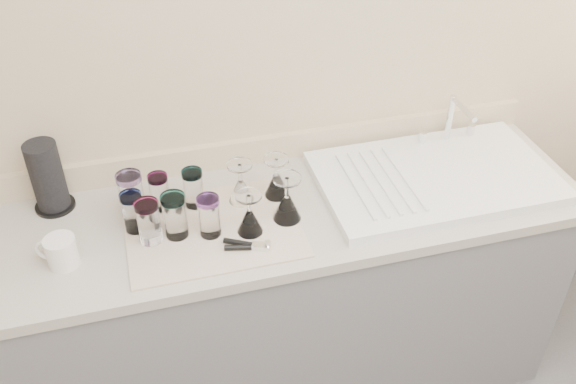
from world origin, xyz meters
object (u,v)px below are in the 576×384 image
object	(u,v)px
goblet_front_right	(287,205)
paper_towel_roll	(48,178)
tumbler_purple	(193,188)
goblet_back_left	(241,188)
tumbler_teal	(132,195)
tumbler_blue	(175,215)
sink_unit	(435,176)
can_opener	(247,246)
tumbler_magenta	(149,221)
goblet_back_right	(277,183)
tumbler_cyan	(159,192)
white_mug	(61,252)
tumbler_extra	(133,212)
tumbler_lavender	(209,216)
goblet_front_left	(250,219)

from	to	relation	value
goblet_front_right	paper_towel_roll	bearing A→B (deg)	159.59
tumbler_purple	goblet_back_left	distance (m)	0.16
tumbler_teal	tumbler_blue	world-z (taller)	tumbler_teal
sink_unit	goblet_back_left	xyz separation A→B (m)	(-0.68, 0.06, 0.04)
goblet_front_right	sink_unit	bearing A→B (deg)	7.09
tumbler_purple	can_opener	distance (m)	0.29
tumbler_magenta	goblet_back_left	bearing A→B (deg)	21.31
goblet_back_right	can_opener	bearing A→B (deg)	-123.36
sink_unit	tumbler_cyan	bearing A→B (deg)	174.39
sink_unit	white_mug	world-z (taller)	sink_unit
can_opener	white_mug	xyz separation A→B (m)	(-0.55, 0.09, 0.03)
tumbler_purple	goblet_back_right	distance (m)	0.28
tumbler_extra	goblet_front_right	distance (m)	0.48
tumbler_lavender	tumbler_magenta	bearing A→B (deg)	174.02
tumbler_teal	tumbler_magenta	xyz separation A→B (m)	(0.04, -0.14, -0.01)
tumbler_blue	white_mug	distance (m)	0.35
sink_unit	paper_towel_roll	bearing A→B (deg)	171.11
can_opener	tumbler_blue	bearing A→B (deg)	148.86
tumbler_extra	goblet_back_right	xyz separation A→B (m)	(0.48, 0.05, -0.02)
tumbler_cyan	tumbler_purple	xyz separation A→B (m)	(0.11, -0.01, 0.00)
tumbler_extra	goblet_front_right	bearing A→B (deg)	-9.00
tumbler_purple	goblet_back_right	world-z (taller)	goblet_back_right
goblet_front_left	can_opener	world-z (taller)	goblet_front_left
tumbler_cyan	goblet_back_left	bearing A→B (deg)	-6.95
tumbler_cyan	goblet_back_left	xyz separation A→B (m)	(0.26, -0.03, -0.02)
white_mug	tumbler_magenta	bearing A→B (deg)	6.13
tumbler_teal	tumbler_lavender	xyz separation A→B (m)	(0.22, -0.16, -0.01)
can_opener	tumbler_magenta	bearing A→B (deg)	157.48
tumbler_blue	tumbler_teal	bearing A→B (deg)	132.15
goblet_front_left	white_mug	xyz separation A→B (m)	(-0.57, 0.01, -0.01)
tumbler_extra	white_mug	xyz separation A→B (m)	(-0.22, -0.10, -0.03)
goblet_back_left	can_opener	world-z (taller)	goblet_back_left
sink_unit	tumbler_cyan	world-z (taller)	sink_unit
tumbler_teal	tumbler_extra	distance (m)	0.07
tumbler_magenta	goblet_back_left	distance (m)	0.34
tumbler_teal	goblet_front_left	distance (m)	0.39
tumbler_cyan	tumbler_blue	bearing A→B (deg)	-77.86
tumbler_blue	goblet_back_right	bearing A→B (deg)	18.12
tumbler_teal	paper_towel_roll	xyz separation A→B (m)	(-0.25, 0.13, 0.03)
tumbler_teal	goblet_back_right	bearing A→B (deg)	-2.10
tumbler_lavender	goblet_back_right	distance (m)	0.29
tumbler_lavender	can_opener	bearing A→B (deg)	-45.10
tumbler_lavender	can_opener	size ratio (longest dim) A/B	0.98
can_opener	paper_towel_roll	xyz separation A→B (m)	(-0.57, 0.38, 0.10)
tumbler_blue	tumbler_lavender	bearing A→B (deg)	-12.88
tumbler_cyan	goblet_front_left	size ratio (longest dim) A/B	0.89
can_opener	white_mug	world-z (taller)	white_mug
tumbler_magenta	can_opener	size ratio (longest dim) A/B	1.03
tumbler_purple	tumbler_blue	xyz separation A→B (m)	(-0.08, -0.14, 0.01)
tumbler_magenta	goblet_front_right	distance (m)	0.44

